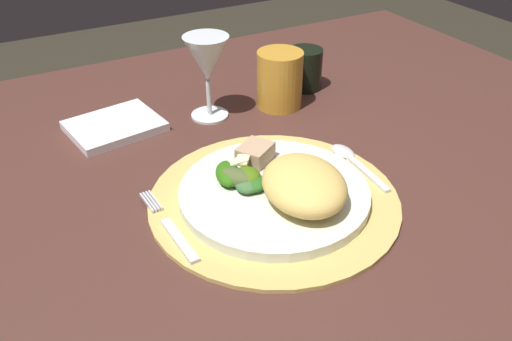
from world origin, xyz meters
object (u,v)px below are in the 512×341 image
object	(u,v)px
dinner_plate	(274,193)
fork	(171,228)
spoon	(351,158)
dining_table	(231,259)
napkin	(115,126)
dark_tumbler	(305,69)
amber_tumbler	(280,79)
wine_glass	(207,62)

from	to	relation	value
dinner_plate	fork	distance (m)	0.14
fork	spoon	size ratio (longest dim) A/B	1.15
dining_table	napkin	xyz separation A→B (m)	(-0.10, 0.22, 0.16)
dining_table	dark_tumbler	bearing A→B (deg)	38.66
dining_table	fork	bearing A→B (deg)	-148.60
amber_tumbler	dark_tumbler	bearing A→B (deg)	27.24
spoon	wine_glass	size ratio (longest dim) A/B	0.96
napkin	dark_tumbler	world-z (taller)	dark_tumbler
dining_table	dinner_plate	distance (m)	0.18
spoon	wine_glass	world-z (taller)	wine_glass
dark_tumbler	dining_table	bearing A→B (deg)	-141.34
dinner_plate	dining_table	bearing A→B (deg)	114.32
napkin	fork	bearing A→B (deg)	-92.77
napkin	spoon	bearing A→B (deg)	-43.97
spoon	wine_glass	xyz separation A→B (m)	(-0.12, 0.24, 0.09)
spoon	napkin	world-z (taller)	napkin
dining_table	fork	world-z (taller)	fork
fork	wine_glass	xyz separation A→B (m)	(0.17, 0.26, 0.09)
dining_table	dark_tumbler	xyz separation A→B (m)	(0.26, 0.21, 0.19)
wine_glass	dark_tumbler	xyz separation A→B (m)	(0.21, 0.02, -0.06)
dining_table	dinner_plate	bearing A→B (deg)	-65.68
dinner_plate	napkin	size ratio (longest dim) A/B	1.78
dining_table	dark_tumbler	distance (m)	0.39
dinner_plate	amber_tumbler	bearing A→B (deg)	57.90
amber_tumbler	wine_glass	bearing A→B (deg)	170.54
dining_table	amber_tumbler	bearing A→B (deg)	42.70
spoon	napkin	xyz separation A→B (m)	(-0.28, 0.27, -0.00)
dinner_plate	spoon	size ratio (longest dim) A/B	1.86
wine_glass	dinner_plate	bearing A→B (deg)	-95.62
napkin	wine_glass	world-z (taller)	wine_glass
spoon	napkin	distance (m)	0.39
spoon	wine_glass	bearing A→B (deg)	117.05
dark_tumbler	dinner_plate	bearing A→B (deg)	-129.25
dinner_plate	wine_glass	world-z (taller)	wine_glass
napkin	dark_tumbler	size ratio (longest dim) A/B	1.86
spoon	dining_table	bearing A→B (deg)	165.73
dining_table	napkin	world-z (taller)	napkin
napkin	amber_tumbler	size ratio (longest dim) A/B	1.43
napkin	wine_glass	xyz separation A→B (m)	(0.16, -0.03, 0.09)
fork	wine_glass	distance (m)	0.32
dinner_plate	dark_tumbler	xyz separation A→B (m)	(0.23, 0.28, 0.02)
dining_table	amber_tumbler	distance (m)	0.32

